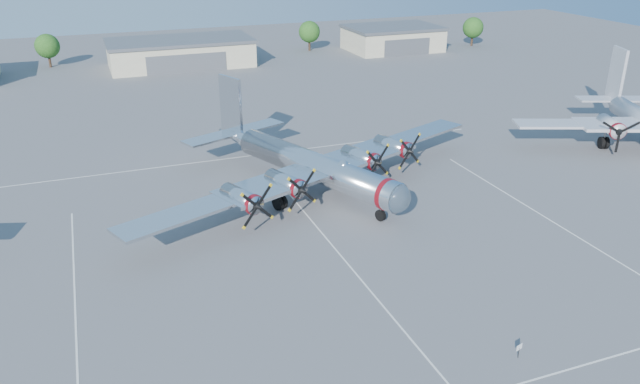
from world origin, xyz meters
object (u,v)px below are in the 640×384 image
object	(u,v)px
main_bomber_b29	(306,189)
info_placard	(519,349)
hangar_east	(393,38)
tree_east	(309,32)
hangar_center	(181,52)
tree_west	(47,46)
twin_engine_east	(639,145)
tree_far_east	(473,28)

from	to	relation	value
main_bomber_b29	info_placard	distance (m)	32.48
hangar_east	tree_east	bearing A→B (deg)	161.46
hangar_center	info_placard	size ratio (longest dim) A/B	27.25
hangar_center	info_placard	distance (m)	101.93
hangar_east	tree_west	xyz separation A→B (m)	(-73.00, 8.04, 1.51)
hangar_east	twin_engine_east	size ratio (longest dim) A/B	0.60
tree_far_east	info_placard	distance (m)	117.65
info_placard	tree_west	bearing A→B (deg)	88.90
hangar_center	hangar_east	bearing A→B (deg)	0.00
main_bomber_b29	tree_far_east	bearing A→B (deg)	23.41
tree_east	info_placard	size ratio (longest dim) A/B	6.33
hangar_east	tree_east	distance (m)	19.04
tree_west	tree_far_east	distance (m)	93.54
hangar_east	tree_far_east	world-z (taller)	tree_far_east
tree_far_east	info_placard	bearing A→B (deg)	-121.95
tree_east	main_bomber_b29	size ratio (longest dim) A/B	0.14
hangar_center	tree_east	xyz separation A→B (m)	(30.00, 6.04, 1.51)
tree_west	main_bomber_b29	size ratio (longest dim) A/B	0.14
twin_engine_east	info_placard	bearing A→B (deg)	-123.08
hangar_center	twin_engine_east	bearing A→B (deg)	-55.94
info_placard	main_bomber_b29	bearing A→B (deg)	79.56
twin_engine_east	info_placard	size ratio (longest dim) A/B	32.64
info_placard	hangar_east	bearing A→B (deg)	50.70
tree_west	main_bomber_b29	world-z (taller)	tree_west
tree_west	tree_east	bearing A→B (deg)	-2.08
tree_west	main_bomber_b29	distance (m)	82.25
info_placard	twin_engine_east	bearing A→B (deg)	19.08
hangar_east	main_bomber_b29	bearing A→B (deg)	-123.40
twin_engine_east	info_placard	xyz separation A→B (m)	(-42.34, -30.59, 0.74)
main_bomber_b29	info_placard	size ratio (longest dim) A/B	44.02
hangar_center	tree_far_east	bearing A→B (deg)	-1.65
hangar_center	tree_east	distance (m)	30.64
tree_west	info_placard	bearing A→B (deg)	-74.34
hangar_east	twin_engine_east	xyz separation A→B (m)	(0.12, -71.16, -2.71)
hangar_center	tree_west	world-z (taller)	tree_west
hangar_east	tree_west	bearing A→B (deg)	173.72
main_bomber_b29	hangar_center	bearing A→B (deg)	69.49
hangar_center	main_bomber_b29	bearing A→B (deg)	-88.19
main_bomber_b29	twin_engine_east	bearing A→B (deg)	-24.43
tree_east	hangar_center	bearing A→B (deg)	-168.62
tree_far_east	tree_west	bearing A→B (deg)	173.86
hangar_center	tree_east	bearing A→B (deg)	11.38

